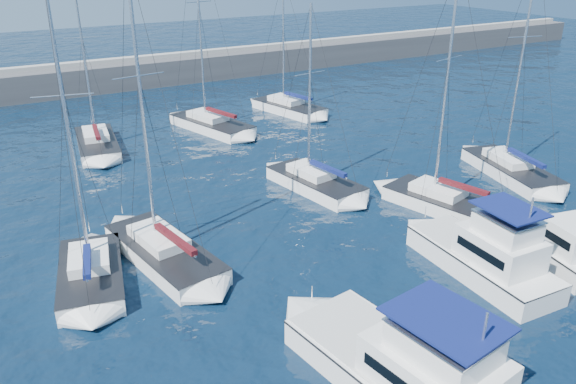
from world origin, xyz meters
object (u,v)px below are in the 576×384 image
sailboat_mid_c (315,182)px  sailboat_mid_d (443,201)px  sailboat_mid_b (164,252)px  sailboat_back_a (97,144)px  motor_yacht_stbd_inner (488,257)px  sailboat_back_c (289,108)px  sailboat_mid_a (91,274)px  sailboat_back_b (211,124)px  motor_yacht_port_inner (416,375)px  motor_yacht_stbd_outer (563,251)px  sailboat_mid_e (510,169)px

sailboat_mid_c → sailboat_mid_d: size_ratio=0.83×
sailboat_mid_b → sailboat_back_a: size_ratio=1.10×
motor_yacht_stbd_inner → sailboat_back_c: 32.90m
motor_yacht_stbd_inner → sailboat_back_c: sailboat_back_c is taller
sailboat_mid_d → motor_yacht_stbd_inner: bearing=-133.7°
sailboat_mid_c → sailboat_mid_a: bearing=-173.7°
sailboat_mid_b → sailboat_back_b: size_ratio=0.88×
motor_yacht_port_inner → sailboat_back_b: bearing=71.6°
sailboat_mid_b → sailboat_mid_d: size_ratio=1.04×
sailboat_back_b → sailboat_back_c: (9.23, 1.55, -0.04)m
motor_yacht_stbd_outer → sailboat_mid_c: bearing=122.5°
sailboat_mid_e → sailboat_mid_d: bearing=-154.7°
sailboat_back_a → motor_yacht_stbd_inner: bearing=-59.3°
sailboat_mid_d → sailboat_back_b: (-6.32, 23.47, 0.02)m
sailboat_mid_d → sailboat_back_c: (2.92, 25.02, -0.02)m
sailboat_mid_c → sailboat_mid_e: size_ratio=0.80×
motor_yacht_stbd_outer → sailboat_back_c: 33.58m
motor_yacht_port_inner → sailboat_back_c: sailboat_back_c is taller
sailboat_mid_d → sailboat_back_c: 25.19m
motor_yacht_stbd_inner → sailboat_mid_c: sailboat_mid_c is taller
sailboat_mid_a → sailboat_mid_e: size_ratio=0.95×
sailboat_mid_b → sailboat_mid_e: 26.37m
sailboat_mid_d → sailboat_back_a: sailboat_mid_d is taller
sailboat_mid_b → sailboat_back_c: size_ratio=1.18×
sailboat_mid_a → sailboat_back_a: (5.01, 20.74, -0.03)m
sailboat_back_b → motor_yacht_stbd_inner: bearing=-101.3°
sailboat_mid_c → motor_yacht_port_inner: bearing=-120.9°
sailboat_mid_d → sailboat_back_c: sailboat_mid_d is taller
sailboat_mid_b → sailboat_mid_e: sailboat_mid_e is taller
motor_yacht_stbd_inner → sailboat_back_a: (-12.86, 30.35, -0.62)m
motor_yacht_stbd_outer → sailboat_back_c: bearing=97.4°
sailboat_mid_b → sailboat_mid_d: 18.10m
motor_yacht_stbd_outer → sailboat_mid_d: sailboat_mid_d is taller
motor_yacht_stbd_inner → sailboat_mid_e: size_ratio=0.53×
motor_yacht_stbd_inner → sailboat_back_b: size_ratio=0.47×
sailboat_mid_a → sailboat_mid_c: (16.34, 4.45, -0.04)m
sailboat_mid_e → sailboat_back_a: 33.19m
motor_yacht_stbd_inner → motor_yacht_stbd_outer: motor_yacht_stbd_inner is taller
motor_yacht_port_inner → sailboat_mid_c: size_ratio=0.82×
motor_yacht_stbd_inner → sailboat_back_a: 32.97m
sailboat_back_a → motor_yacht_stbd_outer: bearing=-53.9°
motor_yacht_stbd_inner → sailboat_mid_a: 20.30m
sailboat_mid_c → sailboat_back_c: 19.97m
sailboat_mid_b → sailboat_mid_e: bearing=-11.9°
sailboat_back_c → sailboat_mid_e: bearing=-90.3°
sailboat_mid_a → sailboat_back_b: sailboat_back_b is taller
motor_yacht_port_inner → sailboat_mid_e: (21.50, 13.55, -0.60)m
motor_yacht_port_inner → motor_yacht_stbd_outer: (13.35, 3.41, -0.19)m
sailboat_mid_a → motor_yacht_stbd_inner: bearing=-16.2°
motor_yacht_stbd_outer → sailboat_back_c: sailboat_back_c is taller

